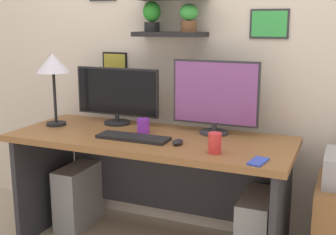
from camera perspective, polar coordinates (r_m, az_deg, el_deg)
name	(u,v)px	position (r m, az deg, el deg)	size (l,w,h in m)	color
back_wall_assembly	(177,33)	(2.95, 1.18, 11.04)	(4.40, 0.24, 2.70)	beige
desk	(154,165)	(2.74, -1.88, -6.36)	(1.73, 0.68, 0.75)	brown
monitor_left	(117,95)	(2.94, -6.74, 3.02)	(0.61, 0.18, 0.38)	black
monitor_right	(215,96)	(2.66, 6.26, 2.80)	(0.54, 0.18, 0.45)	#2D2D33
keyboard	(133,138)	(2.57, -4.62, -2.65)	(0.44, 0.14, 0.02)	black
computer_mouse	(178,142)	(2.45, 1.29, -3.26)	(0.06, 0.09, 0.03)	black
desk_lamp	(53,67)	(2.94, -14.94, 6.45)	(0.22, 0.22, 0.48)	black
cell_phone	(258,161)	(2.19, 11.83, -5.70)	(0.07, 0.14, 0.01)	blue
coffee_mug	(143,126)	(2.70, -3.29, -1.10)	(0.08, 0.08, 0.09)	purple
water_cup	(215,143)	(2.29, 6.20, -3.37)	(0.07, 0.07, 0.11)	red
computer_tower_left	(79,195)	(3.20, -11.66, -10.01)	(0.18, 0.40, 0.44)	#99999E
computer_tower_right	(256,232)	(2.67, 11.59, -14.58)	(0.18, 0.40, 0.45)	#99999E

